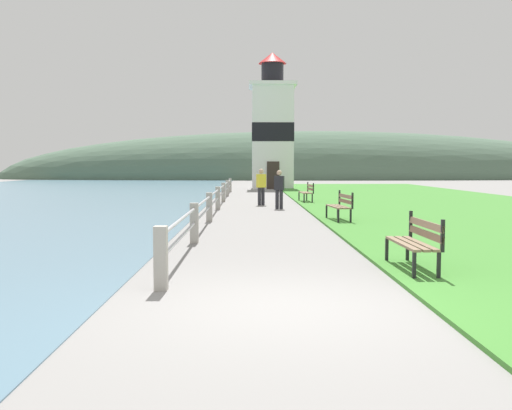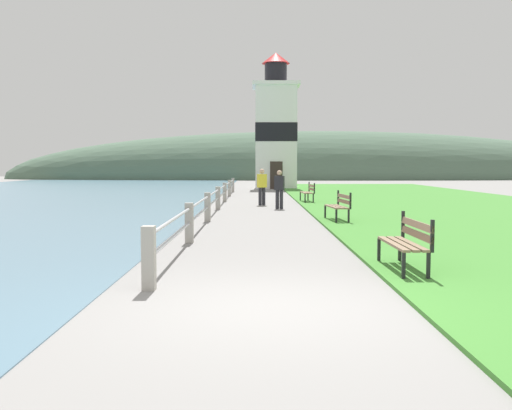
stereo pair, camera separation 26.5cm
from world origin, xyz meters
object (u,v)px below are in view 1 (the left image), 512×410
at_px(park_bench_midway, 341,204).
at_px(park_bench_far, 307,191).
at_px(park_bench_near, 416,239).
at_px(person_by_railing, 261,185).
at_px(person_strolling, 279,188).
at_px(lighthouse, 272,130).

distance_m(park_bench_midway, park_bench_far, 8.92).
bearing_deg(park_bench_near, park_bench_far, -90.66).
relative_size(park_bench_near, person_by_railing, 1.05).
relative_size(park_bench_near, park_bench_far, 1.01).
xyz_separation_m(park_bench_far, person_strolling, (-1.51, -3.74, 0.30)).
relative_size(park_bench_midway, person_strolling, 1.07).
bearing_deg(park_bench_near, lighthouse, -89.06).
height_order(park_bench_midway, park_bench_far, same).
xyz_separation_m(lighthouse, person_strolling, (-0.54, -20.20, -3.54)).
height_order(park_bench_near, lighthouse, lighthouse).
bearing_deg(lighthouse, person_strolling, -91.53).
bearing_deg(person_strolling, person_by_railing, 35.71).
xyz_separation_m(park_bench_midway, person_strolling, (-1.63, 5.18, 0.30)).
bearing_deg(park_bench_far, person_by_railing, 33.33).
bearing_deg(person_by_railing, person_strolling, 171.90).
height_order(park_bench_near, person_by_railing, person_by_railing).
bearing_deg(park_bench_far, person_strolling, 64.66).
height_order(lighthouse, person_strolling, lighthouse).
xyz_separation_m(park_bench_near, park_bench_midway, (0.10, 8.25, -0.00)).
distance_m(park_bench_far, lighthouse, 16.93).
bearing_deg(park_bench_near, person_strolling, -84.24).
bearing_deg(park_bench_midway, park_bench_far, -94.25).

